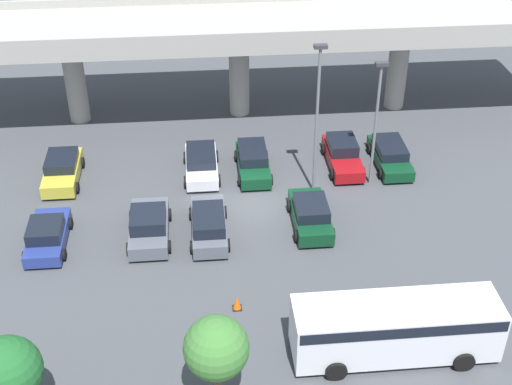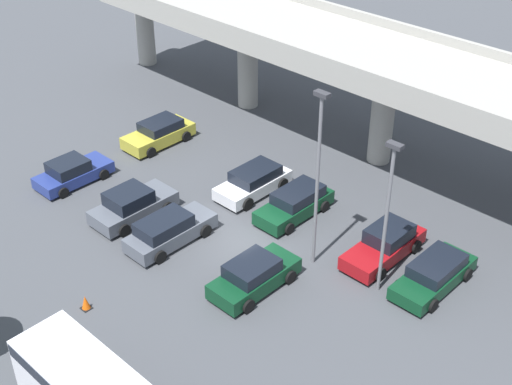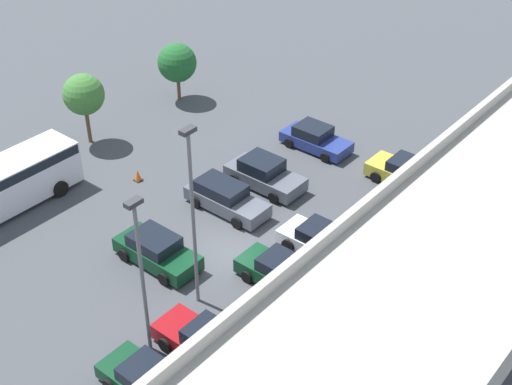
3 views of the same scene
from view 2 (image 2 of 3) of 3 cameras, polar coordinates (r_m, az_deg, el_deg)
name	(u,v)px [view 2 (image 2 of 3)]	position (r m, az deg, el deg)	size (l,w,h in m)	color
ground_plane	(243,243)	(35.65, -1.05, -4.05)	(93.15, 93.15, 0.00)	#424449
highway_overpass	(387,71)	(40.66, 10.47, 9.54)	(44.83, 7.41, 7.16)	#9E9B93
parked_car_0	(159,133)	(44.44, -7.76, 4.73)	(2.14, 4.52, 1.50)	gold
parked_car_1	(132,205)	(37.63, -9.86, -0.99)	(2.24, 4.57, 1.65)	#515660
parked_car_2	(169,230)	(35.48, -6.98, -3.03)	(2.03, 4.77, 1.56)	#515660
parked_car_3	(254,276)	(32.47, -0.17, -6.66)	(2.11, 4.45, 1.55)	#0C381E
parked_car_4	(385,245)	(34.87, 10.27, -4.12)	(2.04, 4.78, 1.59)	maroon
parked_car_5	(434,274)	(33.64, 14.08, -6.34)	(2.07, 4.74, 1.40)	#0C381E
parked_car_6	(72,172)	(41.35, -14.49, 1.57)	(2.10, 4.33, 1.45)	navy
parked_car_7	(254,181)	(39.10, -0.19, 0.89)	(2.11, 4.48, 1.47)	silver
parked_car_8	(295,203)	(37.33, 3.16, -0.87)	(2.03, 4.56, 1.49)	#0C381E
lamp_post_near_aisle	(387,208)	(30.68, 10.48, -1.23)	(0.70, 0.35, 7.60)	slate
lamp_post_mid_lot	(318,170)	(31.63, 4.98, 1.82)	(0.70, 0.35, 8.91)	slate
traffic_cone	(86,303)	(32.55, -13.48, -8.57)	(0.44, 0.44, 0.70)	black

